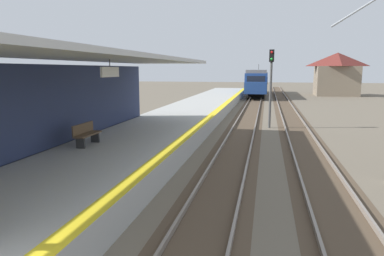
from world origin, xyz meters
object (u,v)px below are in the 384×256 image
Objects in this scene: rail_signal_post at (271,80)px; distant_trackside_house at (337,73)px; approaching_train at (258,81)px; platform_bench at (86,133)px.

distant_trackside_house is (9.98, 32.99, 0.14)m from rail_signal_post.
rail_signal_post is 0.79× the size of distant_trackside_house.
approaching_train is at bearing 93.03° from rail_signal_post.
approaching_train is 31.12m from rail_signal_post.
platform_bench is 47.78m from distant_trackside_house.
distant_trackside_house is at bearing 9.42° from approaching_train.
rail_signal_post reaches higher than platform_bench.
rail_signal_post is at bearing 57.70° from platform_bench.
distant_trackside_house reaches higher than approaching_train.
platform_bench is at bearing -111.19° from distant_trackside_house.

